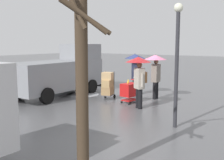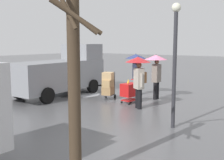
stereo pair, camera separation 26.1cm
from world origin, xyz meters
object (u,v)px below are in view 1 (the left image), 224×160
(pedestrian_pink_side, at_px, (135,64))
(pedestrian_white_side, at_px, (139,70))
(shopping_cart_vendor, at_px, (130,90))
(hand_dolly_boxes, at_px, (108,85))
(street_lamp, at_px, (177,53))
(cargo_van_parked_right, at_px, (60,72))
(bare_tree_near, at_px, (82,72))
(pedestrian_black_side, at_px, (156,66))

(pedestrian_pink_side, relative_size, pedestrian_white_side, 1.00)
(shopping_cart_vendor, bearing_deg, pedestrian_white_side, 142.15)
(hand_dolly_boxes, height_order, street_lamp, street_lamp)
(cargo_van_parked_right, relative_size, street_lamp, 1.40)
(cargo_van_parked_right, bearing_deg, bare_tree_near, 137.98)
(cargo_van_parked_right, height_order, pedestrian_pink_side, cargo_van_parked_right)
(pedestrian_white_side, distance_m, street_lamp, 2.87)
(pedestrian_black_side, bearing_deg, street_lamp, 124.14)
(bare_tree_near, bearing_deg, shopping_cart_vendor, -66.18)
(bare_tree_near, xyz_separation_m, street_lamp, (-0.16, -4.27, 0.24))
(pedestrian_black_side, bearing_deg, cargo_van_parked_right, 22.21)
(pedestrian_white_side, distance_m, bare_tree_near, 6.26)
(shopping_cart_vendor, relative_size, pedestrian_black_side, 0.49)
(shopping_cart_vendor, height_order, street_lamp, street_lamp)
(hand_dolly_boxes, bearing_deg, street_lamp, 151.69)
(pedestrian_pink_side, bearing_deg, shopping_cart_vendor, 113.14)
(pedestrian_black_side, xyz_separation_m, pedestrian_white_side, (-0.26, 2.05, -0.01))
(pedestrian_pink_side, relative_size, street_lamp, 0.56)
(cargo_van_parked_right, height_order, shopping_cart_vendor, cargo_van_parked_right)
(bare_tree_near, distance_m, street_lamp, 4.28)
(cargo_van_parked_right, height_order, hand_dolly_boxes, cargo_van_parked_right)
(shopping_cart_vendor, xyz_separation_m, pedestrian_white_side, (-0.81, 0.63, 1.00))
(shopping_cart_vendor, height_order, pedestrian_black_side, pedestrian_black_side)
(pedestrian_pink_side, xyz_separation_m, pedestrian_black_side, (-1.26, 0.24, 0.00))
(shopping_cart_vendor, xyz_separation_m, pedestrian_pink_side, (0.71, -1.66, 1.02))
(pedestrian_black_side, height_order, street_lamp, street_lamp)
(shopping_cart_vendor, height_order, bare_tree_near, bare_tree_near)
(shopping_cart_vendor, xyz_separation_m, bare_tree_near, (-2.88, 6.51, 1.56))
(street_lamp, bearing_deg, hand_dolly_boxes, -28.31)
(pedestrian_black_side, relative_size, street_lamp, 0.56)
(pedestrian_white_side, bearing_deg, bare_tree_near, 109.35)
(shopping_cart_vendor, xyz_separation_m, hand_dolly_boxes, (1.26, -0.07, 0.14))
(pedestrian_black_side, bearing_deg, shopping_cart_vendor, 68.90)
(pedestrian_pink_side, bearing_deg, pedestrian_white_side, 123.55)
(hand_dolly_boxes, xyz_separation_m, bare_tree_near, (-4.13, 6.58, 1.42))
(pedestrian_black_side, distance_m, street_lamp, 4.50)
(street_lamp, bearing_deg, pedestrian_white_side, -35.95)
(street_lamp, bearing_deg, bare_tree_near, 87.81)
(pedestrian_black_side, bearing_deg, bare_tree_near, 106.33)
(shopping_cart_vendor, distance_m, street_lamp, 4.19)
(cargo_van_parked_right, bearing_deg, pedestrian_white_side, 177.20)
(bare_tree_near, bearing_deg, pedestrian_white_side, -70.65)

